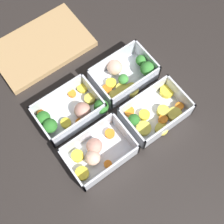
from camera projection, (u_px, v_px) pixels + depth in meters
name	position (u px, v px, depth m)	size (l,w,h in m)	color
ground_plane	(112.00, 115.00, 0.84)	(4.00, 4.00, 0.00)	#282321
container_near_left	(96.00, 153.00, 0.78)	(0.17, 0.11, 0.06)	silver
container_near_right	(155.00, 113.00, 0.83)	(0.18, 0.13, 0.06)	silver
container_far_left	(71.00, 112.00, 0.82)	(0.18, 0.13, 0.06)	silver
container_far_right	(126.00, 75.00, 0.87)	(0.17, 0.13, 0.06)	silver
cutting_board	(41.00, 47.00, 0.92)	(0.28, 0.18, 0.02)	tan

